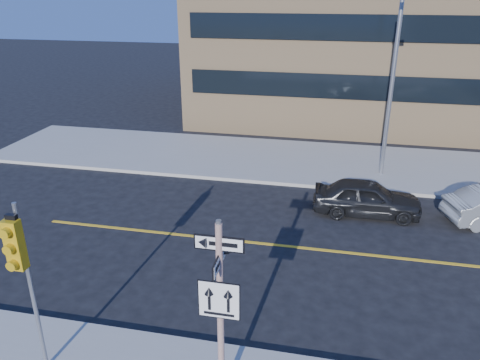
% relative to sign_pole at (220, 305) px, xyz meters
% --- Properties ---
extents(ground, '(120.00, 120.00, 0.00)m').
position_rel_sign_pole_xyz_m(ground, '(0.00, 2.51, -2.44)').
color(ground, black).
rests_on(ground, ground).
extents(sign_pole, '(0.92, 0.92, 4.06)m').
position_rel_sign_pole_xyz_m(sign_pole, '(0.00, 0.00, 0.00)').
color(sign_pole, beige).
rests_on(sign_pole, near_sidewalk).
extents(traffic_signal, '(0.32, 0.45, 4.00)m').
position_rel_sign_pole_xyz_m(traffic_signal, '(-4.00, -0.15, 0.59)').
color(traffic_signal, gray).
rests_on(traffic_signal, near_sidewalk).
extents(parked_car_a, '(1.66, 3.97, 1.34)m').
position_rel_sign_pole_xyz_m(parked_car_a, '(3.19, 9.50, -1.77)').
color(parked_car_a, black).
rests_on(parked_car_a, ground).
extents(streetlight_a, '(0.55, 2.25, 8.00)m').
position_rel_sign_pole_xyz_m(streetlight_a, '(4.00, 13.27, 2.32)').
color(streetlight_a, gray).
rests_on(streetlight_a, far_sidewalk).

